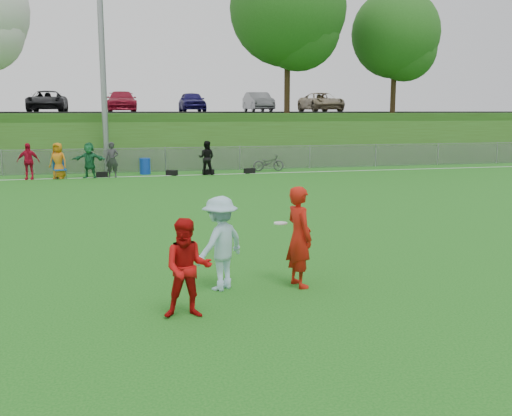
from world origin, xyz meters
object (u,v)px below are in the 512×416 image
object	(u,v)px
frisbee	(281,223)
bicycle	(268,163)
player_red_center	(188,268)
player_blue	(220,243)
player_red_left	(299,237)
recycling_bin	(145,166)

from	to	relation	value
frisbee	bicycle	bearing A→B (deg)	75.72
player_red_center	frisbee	xyz separation A→B (m)	(1.93, 1.55, 0.32)
player_red_center	player_blue	world-z (taller)	player_blue
player_red_center	frisbee	size ratio (longest dim) A/B	6.15
player_blue	frisbee	size ratio (longest dim) A/B	6.64
player_blue	bicycle	bearing A→B (deg)	-145.35
player_red_left	bicycle	size ratio (longest dim) A/B	1.12
player_blue	recycling_bin	distance (m)	19.47
player_blue	frisbee	bearing A→B (deg)	154.52
player_red_left	player_red_center	bearing A→B (deg)	106.10
player_red_left	player_red_center	size ratio (longest dim) A/B	1.18
frisbee	player_blue	bearing A→B (deg)	-167.48
player_blue	frisbee	world-z (taller)	player_blue
player_blue	player_red_center	bearing A→B (deg)	22.01
frisbee	recycling_bin	world-z (taller)	frisbee
player_blue	frisbee	distance (m)	1.25
player_blue	frisbee	xyz separation A→B (m)	(1.19, 0.27, 0.26)
frisbee	bicycle	xyz separation A→B (m)	(4.88, 19.18, -0.67)
player_blue	recycling_bin	bearing A→B (deg)	-126.88
player_red_left	player_blue	bearing A→B (deg)	72.33
player_red_center	bicycle	size ratio (longest dim) A/B	0.95
frisbee	bicycle	world-z (taller)	frisbee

